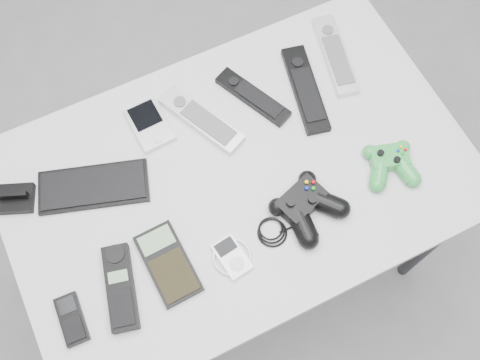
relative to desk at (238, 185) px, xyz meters
name	(u,v)px	position (x,y,z in m)	size (l,w,h in m)	color
floor	(275,265)	(0.10, -0.09, -0.65)	(3.50, 3.50, 0.00)	slate
desk	(238,185)	(0.00, 0.00, 0.00)	(1.07, 0.69, 0.72)	#B0AFB2
pda_keyboard	(94,186)	(-0.31, 0.11, 0.07)	(0.25, 0.11, 0.02)	black
dock_bracket	(15,197)	(-0.48, 0.16, 0.08)	(0.08, 0.07, 0.04)	black
pda	(150,125)	(-0.13, 0.20, 0.07)	(0.08, 0.13, 0.02)	silver
remote_silver_a	(201,119)	(-0.02, 0.16, 0.07)	(0.06, 0.22, 0.02)	silver
remote_black_a	(253,97)	(0.12, 0.17, 0.07)	(0.05, 0.20, 0.02)	black
remote_black_b	(305,89)	(0.25, 0.13, 0.07)	(0.06, 0.24, 0.02)	black
remote_silver_b	(335,55)	(0.36, 0.18, 0.07)	(0.05, 0.24, 0.02)	silver
mobile_phone	(72,319)	(-0.45, -0.15, 0.07)	(0.05, 0.11, 0.02)	black
cordless_handset	(120,287)	(-0.34, -0.13, 0.08)	(0.06, 0.18, 0.03)	black
calculator	(168,263)	(-0.23, -0.13, 0.07)	(0.09, 0.17, 0.02)	black
mp3_player	(232,257)	(-0.10, -0.17, 0.07)	(0.08, 0.09, 0.02)	white
controller_black	(306,205)	(0.10, -0.14, 0.09)	(0.25, 0.16, 0.05)	black
controller_green	(390,162)	(0.32, -0.13, 0.08)	(0.12, 0.13, 0.04)	#217C35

